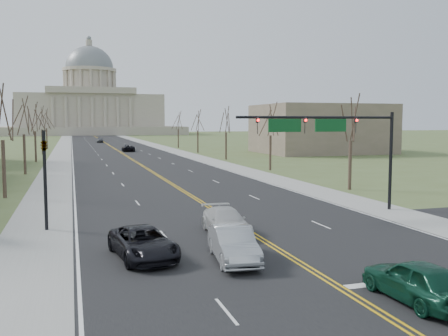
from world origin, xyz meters
TOP-DOWN VIEW (x-y plane):
  - ground at (0.00, 0.00)m, footprint 600.00×600.00m
  - road at (0.00, 110.00)m, footprint 20.00×380.00m
  - cross_road at (0.00, 6.00)m, footprint 120.00×14.00m
  - sidewalk_left at (-12.00, 110.00)m, footprint 4.00×380.00m
  - sidewalk_right at (12.00, 110.00)m, footprint 4.00×380.00m
  - center_line at (0.00, 110.00)m, footprint 0.42×380.00m
  - edge_line_left at (-9.80, 110.00)m, footprint 0.15×380.00m
  - edge_line_right at (9.80, 110.00)m, footprint 0.15×380.00m
  - stop_bar at (5.00, -1.00)m, footprint 9.50×0.50m
  - capitol at (0.00, 249.91)m, footprint 90.00×60.00m
  - signal_mast at (7.45, 13.50)m, footprint 12.12×0.44m
  - signal_left at (-11.50, 13.50)m, footprint 0.32×0.36m
  - tree_r_0 at (15.50, 24.00)m, footprint 3.74×3.74m
  - tree_l_0 at (-15.50, 28.00)m, footprint 3.96×3.96m
  - tree_r_1 at (15.50, 44.00)m, footprint 3.74×3.74m
  - tree_l_1 at (-15.50, 48.00)m, footprint 3.96×3.96m
  - tree_r_2 at (15.50, 64.00)m, footprint 3.74×3.74m
  - tree_l_2 at (-15.50, 68.00)m, footprint 3.96×3.96m
  - tree_r_3 at (15.50, 84.00)m, footprint 3.74×3.74m
  - tree_l_3 at (-15.50, 88.00)m, footprint 3.96×3.96m
  - tree_r_4 at (15.50, 104.00)m, footprint 3.74×3.74m
  - tree_l_4 at (-15.50, 108.00)m, footprint 3.96×3.96m
  - bldg_right_mass at (40.00, 76.00)m, footprint 25.00×20.00m
  - car_nb_inner_lead at (1.83, -3.16)m, footprint 2.04×4.71m
  - car_sb_inner_lead at (-2.85, 3.82)m, footprint 2.23×5.05m
  - car_sb_outer_lead at (-6.80, 5.57)m, footprint 3.15×5.60m
  - car_sb_inner_second at (-1.50, 9.32)m, footprint 2.16×5.10m
  - car_far_nb at (1.88, 92.30)m, footprint 2.52×5.41m
  - car_far_sb at (-1.43, 140.52)m, footprint 2.23×4.98m

SIDE VIEW (x-z plane):
  - ground at x=0.00m, z-range 0.00..0.00m
  - road at x=0.00m, z-range 0.00..0.01m
  - cross_road at x=0.00m, z-range 0.00..0.01m
  - sidewalk_left at x=-12.00m, z-range 0.00..0.03m
  - sidewalk_right at x=12.00m, z-range 0.00..0.03m
  - center_line at x=0.00m, z-range 0.01..0.02m
  - edge_line_left at x=-9.80m, z-range 0.01..0.02m
  - edge_line_right at x=9.80m, z-range 0.01..0.02m
  - stop_bar at x=5.00m, z-range 0.01..0.02m
  - car_sb_inner_second at x=-1.50m, z-range 0.01..1.48m
  - car_sb_outer_lead at x=-6.80m, z-range 0.01..1.49m
  - car_far_nb at x=1.88m, z-range 0.01..1.51m
  - car_nb_inner_lead at x=1.83m, z-range 0.01..1.59m
  - car_sb_inner_lead at x=-2.85m, z-range 0.01..1.62m
  - car_far_sb at x=-1.43m, z-range 0.01..1.67m
  - signal_left at x=-11.50m, z-range 0.71..6.71m
  - bldg_right_mass at x=40.00m, z-range 0.00..10.00m
  - signal_mast at x=7.45m, z-range 2.16..9.36m
  - tree_r_0 at x=15.50m, z-range 2.30..10.80m
  - tree_r_1 at x=15.50m, z-range 2.30..10.80m
  - tree_r_2 at x=15.50m, z-range 2.30..10.80m
  - tree_r_3 at x=15.50m, z-range 2.30..10.80m
  - tree_r_4 at x=15.50m, z-range 2.30..10.80m
  - tree_l_0 at x=-15.50m, z-range 2.44..11.44m
  - tree_l_1 at x=-15.50m, z-range 2.44..11.44m
  - tree_l_2 at x=-15.50m, z-range 2.44..11.44m
  - tree_l_3 at x=-15.50m, z-range 2.44..11.44m
  - tree_l_4 at x=-15.50m, z-range 2.44..11.44m
  - capitol at x=0.00m, z-range -10.80..39.20m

